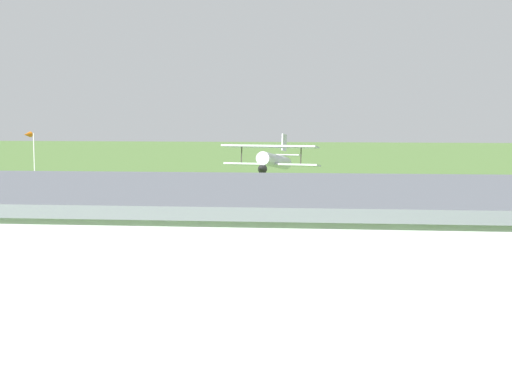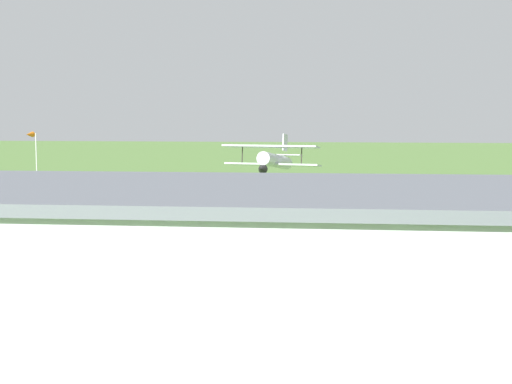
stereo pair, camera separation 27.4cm
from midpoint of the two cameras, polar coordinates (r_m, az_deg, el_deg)
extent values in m
plane|color=#608C42|center=(60.04, -2.72, -2.06)|extent=(400.00, 400.00, 0.00)
cube|color=silver|center=(24.93, -7.93, -6.59)|extent=(30.47, 12.02, 5.52)
cube|color=slate|center=(24.48, -8.02, 0.14)|extent=(31.09, 12.64, 0.35)
cube|color=#384251|center=(30.38, -5.32, -5.31)|extent=(10.00, 0.47, 4.53)
cylinder|color=silver|center=(56.13, 1.29, 2.39)|extent=(2.06, 6.16, 1.68)
cone|color=black|center=(52.98, 0.24, 1.78)|extent=(0.82, 0.89, 0.77)
cube|color=silver|center=(55.47, 1.08, 2.12)|extent=(7.31, 2.63, 0.28)
cube|color=silver|center=(54.91, 0.92, 3.50)|extent=(7.31, 2.63, 0.28)
cube|color=silver|center=(58.53, 2.03, 3.80)|extent=(0.32, 1.24, 1.42)
cube|color=silver|center=(58.68, 2.06, 2.84)|extent=(2.72, 1.35, 0.18)
cylinder|color=black|center=(56.07, 0.22, 1.05)|extent=(0.25, 0.65, 0.64)
cylinder|color=black|center=(55.51, 2.09, 1.00)|extent=(0.25, 0.65, 0.64)
cylinder|color=#332D28|center=(55.91, -1.25, 2.84)|extent=(0.12, 0.25, 1.41)
cylinder|color=#332D28|center=(54.55, 3.31, 2.77)|extent=(0.12, 0.25, 1.41)
cylinder|color=#3F3F47|center=(43.57, 14.65, -4.57)|extent=(0.44, 0.44, 0.90)
cylinder|color=#3F3F47|center=(43.44, 14.68, -3.57)|extent=(0.53, 0.53, 0.64)
sphere|color=#D8AD84|center=(43.38, 14.69, -2.99)|extent=(0.24, 0.24, 0.24)
cylinder|color=#B23333|center=(40.86, 4.88, -5.11)|extent=(0.45, 0.45, 0.85)
cylinder|color=orange|center=(40.73, 4.89, -4.11)|extent=(0.54, 0.54, 0.60)
sphere|color=#9E704C|center=(40.67, 4.90, -3.53)|extent=(0.23, 0.23, 0.23)
cylinder|color=navy|center=(39.41, 13.85, -5.71)|extent=(0.39, 0.39, 0.78)
cylinder|color=#33723F|center=(39.28, 13.87, -4.76)|extent=(0.46, 0.46, 0.55)
sphere|color=beige|center=(39.22, 13.89, -4.21)|extent=(0.21, 0.21, 0.21)
cylinder|color=silver|center=(82.24, -16.67, 2.06)|extent=(0.12, 0.12, 6.52)
cone|color=orange|center=(82.42, -17.18, 4.22)|extent=(0.70, 1.34, 0.60)
camera|label=1|loc=(0.14, -90.17, -0.02)|focal=52.33mm
camera|label=2|loc=(0.14, 89.83, 0.02)|focal=52.33mm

